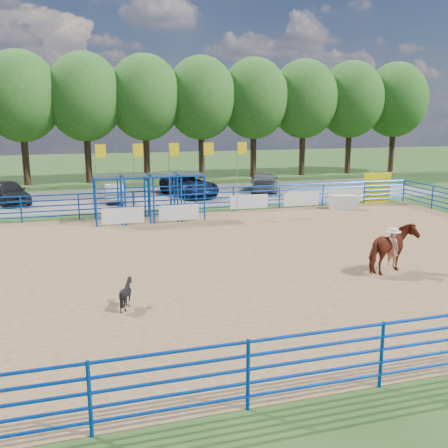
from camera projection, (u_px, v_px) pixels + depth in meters
The scene contains 13 objects.
ground at pixel (237, 260), 20.11m from camera, with size 120.00×120.00×0.00m, color #385823.
arena_dirt at pixel (237, 260), 20.11m from camera, with size 30.00×20.00×0.02m, color #A47E52.
gravel_strip at pixel (165, 196), 36.04m from camera, with size 40.00×10.00×0.01m, color gray.
announcer_table at pixel (343, 202), 30.89m from camera, with size 1.60×0.75×0.85m, color silver.
horse_and_rider at pixel (392, 248), 18.25m from camera, with size 2.35×1.73×2.33m.
calf at pixel (126, 293), 15.03m from camera, with size 0.72×0.81×0.89m, color black.
car_a at pixel (9, 192), 32.67m from camera, with size 1.82×4.52×1.54m, color black.
car_b at pixel (114, 192), 33.57m from camera, with size 1.30×3.73×1.23m, color gray.
car_c at pixel (189, 185), 35.97m from camera, with size 2.59×5.63×1.56m, color black.
car_d at pixel (264, 182), 37.98m from camera, with size 2.07×5.08×1.47m, color #5D5C5F.
perimeter_fence at pixel (237, 242), 19.95m from camera, with size 30.10×20.10×1.50m.
chute_assembly at pixel (155, 197), 27.60m from camera, with size 19.32×2.41×4.20m.
treeline at pixel (145, 93), 42.86m from camera, with size 56.40×6.40×11.24m.
Camera 1 is at (-5.97, -18.40, 5.74)m, focal length 40.00 mm.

